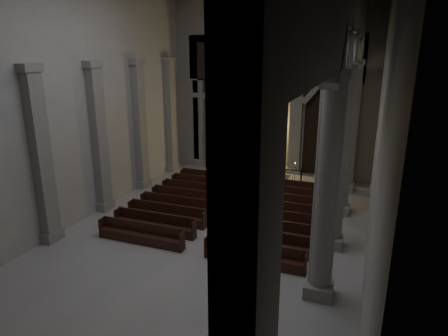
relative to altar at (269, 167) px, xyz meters
The scene contains 11 objects.
room 12.74m from the altar, 91.29° to the right, with size 24.00×24.10×12.00m.
sanctuary_wall 6.02m from the altar, 105.70° to the left, with size 14.00×0.77×12.00m.
right_arcade 12.90m from the altar, 60.64° to the right, with size 1.00×24.00×12.00m.
left_pilasters 10.54m from the altar, 134.23° to the right, with size 0.60×13.00×8.03m.
sanctuary_step 0.64m from the altar, 161.44° to the right, with size 8.50×2.60×0.15m, color gray.
altar is the anchor object (origin of this frame).
altar_rail 1.50m from the altar, 99.24° to the right, with size 5.58×0.09×1.10m.
candle_stand_left 3.24m from the altar, 159.99° to the right, with size 0.21×0.21×1.27m.
candle_stand_right 2.49m from the altar, 33.43° to the right, with size 0.26×0.26×1.54m.
pews 7.70m from the altar, 91.79° to the right, with size 9.71×8.97×0.96m.
worshipper 4.06m from the altar, 70.43° to the right, with size 0.43×0.28×1.19m, color black.
Camera 1 is at (6.73, -15.47, 8.61)m, focal length 32.00 mm.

